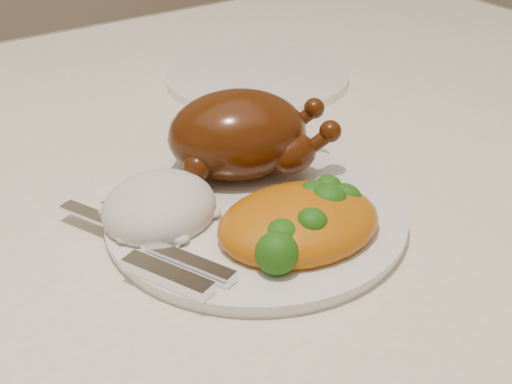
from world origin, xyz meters
TOP-DOWN VIEW (x-y plane):
  - dining_table at (0.00, 0.00)m, footprint 1.60×0.90m
  - tablecloth at (0.00, 0.00)m, footprint 1.73×1.03m
  - dinner_plate at (0.13, -0.11)m, footprint 0.30×0.30m
  - side_plate at (0.32, 0.17)m, footprint 0.24×0.24m
  - roast_chicken at (0.16, -0.04)m, footprint 0.18×0.14m
  - rice_mound at (0.06, -0.07)m, footprint 0.13×0.13m
  - mac_and_cheese at (0.15, -0.16)m, footprint 0.15×0.13m
  - cutlery at (0.03, -0.12)m, footprint 0.07×0.19m

SIDE VIEW (x-z plane):
  - dining_table at x=0.00m, z-range 0.29..1.05m
  - tablecloth at x=0.00m, z-range 0.65..0.83m
  - side_plate at x=0.32m, z-range 0.77..0.78m
  - dinner_plate at x=0.13m, z-range 0.77..0.78m
  - cutlery at x=0.03m, z-range 0.78..0.79m
  - rice_mound at x=0.06m, z-range 0.76..0.82m
  - mac_and_cheese at x=0.15m, z-range 0.76..0.82m
  - roast_chicken at x=0.16m, z-range 0.78..0.86m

